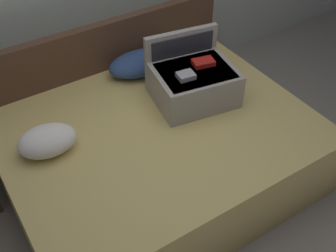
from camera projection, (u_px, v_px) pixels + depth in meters
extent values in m
plane|color=gray|center=(190.00, 216.00, 2.95)|extent=(12.00, 12.00, 0.00)
cube|color=tan|center=(159.00, 155.00, 3.01)|extent=(2.05, 1.59, 0.54)
cube|color=#4C3323|center=(105.00, 76.00, 3.41)|extent=(2.09, 0.08, 0.93)
cube|color=gray|center=(194.00, 85.00, 2.97)|extent=(0.62, 0.52, 0.26)
cube|color=#28282D|center=(195.00, 81.00, 2.94)|extent=(0.55, 0.46, 0.18)
cube|color=#99999E|center=(186.00, 76.00, 2.81)|extent=(0.13, 0.11, 0.04)
cube|color=#B21E19|center=(203.00, 63.00, 2.93)|extent=(0.17, 0.13, 0.04)
cube|color=gray|center=(181.00, 58.00, 3.07)|extent=(0.55, 0.13, 0.44)
cube|color=#28282D|center=(182.00, 59.00, 3.06)|extent=(0.47, 0.09, 0.37)
ellipsoid|color=white|center=(47.00, 141.00, 2.61)|extent=(0.40, 0.31, 0.18)
ellipsoid|color=navy|center=(140.00, 63.00, 3.25)|extent=(0.54, 0.33, 0.18)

